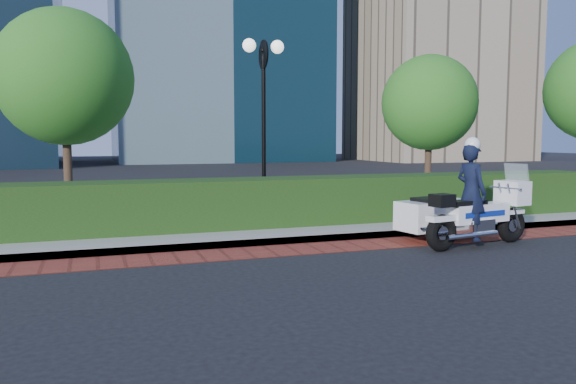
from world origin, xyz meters
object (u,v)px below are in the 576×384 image
object	(u,v)px
police_motorcycle	(460,208)
tree_c	(429,103)
tree_b	(64,77)
lamppost	(264,99)

from	to	relation	value
police_motorcycle	tree_c	bearing A→B (deg)	52.12
tree_c	police_motorcycle	world-z (taller)	tree_c
tree_b	police_motorcycle	world-z (taller)	tree_b
tree_b	police_motorcycle	xyz separation A→B (m)	(7.09, -5.52, -2.74)
tree_b	police_motorcycle	distance (m)	9.39
lamppost	tree_b	xyz separation A→B (m)	(-4.50, 1.30, 0.48)
tree_b	tree_c	size ratio (longest dim) A/B	1.14
lamppost	tree_c	distance (m)	5.65
tree_c	police_motorcycle	xyz separation A→B (m)	(-2.91, -5.52, -2.35)
tree_c	police_motorcycle	size ratio (longest dim) A/B	1.72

